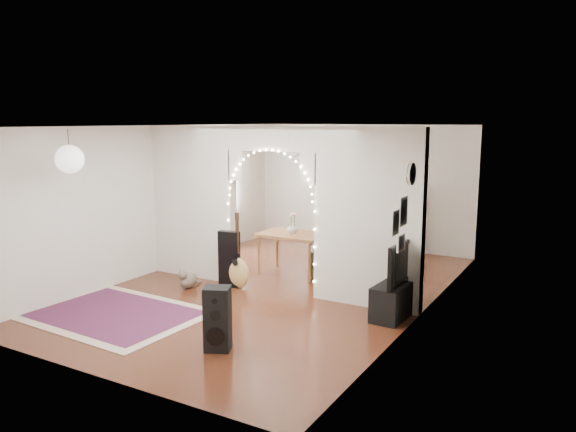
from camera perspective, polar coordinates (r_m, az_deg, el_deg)
The scene contains 25 objects.
floor at distance 9.48m, azimuth -1.45°, elevation -7.41°, with size 7.50×7.50×0.00m, color black.
ceiling at distance 9.06m, azimuth -1.53°, elevation 9.13°, with size 5.00×7.50×0.02m, color white.
wall_back at distance 12.51m, azimuth 7.45°, elevation 3.02°, with size 5.00×0.02×2.70m, color silver.
wall_front at distance 6.34m, azimuth -19.37°, elevation -4.02°, with size 5.00×0.02×2.70m, color silver.
wall_left at distance 10.67m, azimuth -13.06°, elevation 1.70°, with size 0.02×7.50×2.70m, color silver.
wall_right at distance 8.18m, azimuth 13.66°, elevation -0.72°, with size 0.02×7.50×2.70m, color silver.
divider_wall at distance 9.16m, azimuth -1.49°, elevation 1.13°, with size 5.00×0.20×2.70m.
fairy_lights at distance 9.04m, azimuth -1.92°, elevation 1.81°, with size 1.64×0.04×1.60m, color #FFEABF, non-canonical shape.
window at distance 12.01m, azimuth -7.15°, elevation 3.47°, with size 0.04×1.20×1.40m, color white.
wall_clock at distance 7.52m, azimuth 12.47°, elevation 4.20°, with size 0.31×0.31×0.03m, color white.
picture_frames at distance 7.22m, azimuth 11.34°, elevation -0.79°, with size 0.02×0.50×0.70m, color white, non-canonical shape.
paper_lantern at distance 8.51m, azimuth -21.31°, elevation 5.40°, with size 0.40×0.40×0.40m, color white.
ceiling_fan at distance 10.83m, azimuth 4.02°, elevation 7.62°, with size 1.10×1.10×0.30m, color #B6933C, non-canonical shape.
area_rug at distance 8.67m, azimuth -17.18°, elevation -9.48°, with size 2.52×1.88×0.02m, color maroon.
guitar_case at distance 9.54m, azimuth -5.99°, elevation -4.37°, with size 0.37×0.12×0.96m, color black.
acoustic_guitar at distance 9.44m, azimuth -5.14°, elevation -4.52°, with size 0.45×0.21×1.09m.
tabby_cat at distance 9.63m, azimuth -10.14°, elevation -6.37°, with size 0.24×0.55×0.37m.
floor_speaker at distance 7.01m, azimuth -7.18°, elevation -10.33°, with size 0.39×0.37×0.80m.
media_console at distance 8.30m, azimuth 10.86°, elevation -8.30°, with size 0.40×1.00×0.50m, color black.
tv at distance 8.15m, azimuth 10.99°, elevation -4.55°, with size 1.07×0.14×0.62m, color black.
bookcase at distance 12.11m, azimuth 10.10°, elevation -0.34°, with size 1.38×0.35×1.42m, color #C2A98D.
dining_table at distance 10.24m, azimuth 0.45°, elevation -2.18°, with size 1.20×0.81×0.76m.
flower_vase at distance 10.21m, azimuth 0.45°, elevation -1.25°, with size 0.18×0.18×0.19m, color white.
dining_chair_left at distance 11.42m, azimuth 6.39°, elevation -3.19°, with size 0.54×0.55×0.50m, color #4F4827.
dining_chair_right at distance 10.04m, azimuth 4.03°, elevation -4.98°, with size 0.53×0.55×0.50m, color #4F4827.
Camera 1 is at (4.69, -7.75, 2.80)m, focal length 35.00 mm.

